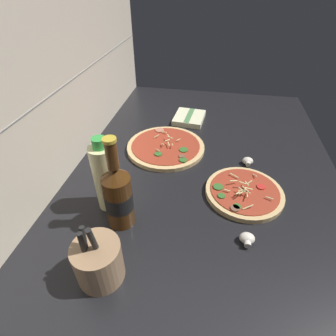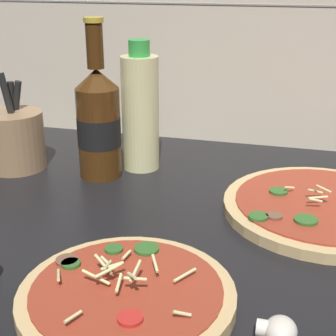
# 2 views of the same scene
# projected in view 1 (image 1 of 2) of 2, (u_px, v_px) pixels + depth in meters

# --- Properties ---
(counter_slab) EXTENTS (1.60, 0.90, 0.03)m
(counter_slab) POSITION_uv_depth(u_px,v_px,m) (202.00, 188.00, 0.86)
(counter_slab) COLOR black
(counter_slab) RESTS_ON ground
(tile_backsplash) EXTENTS (1.60, 0.01, 0.60)m
(tile_backsplash) POSITION_uv_depth(u_px,v_px,m) (50.00, 94.00, 0.74)
(tile_backsplash) COLOR beige
(tile_backsplash) RESTS_ON ground
(pizza_near) EXTENTS (0.24, 0.24, 0.05)m
(pizza_near) POSITION_uv_depth(u_px,v_px,m) (243.00, 192.00, 0.81)
(pizza_near) COLOR tan
(pizza_near) RESTS_ON counter_slab
(pizza_far) EXTENTS (0.30, 0.30, 0.04)m
(pizza_far) POSITION_uv_depth(u_px,v_px,m) (165.00, 147.00, 1.01)
(pizza_far) COLOR tan
(pizza_far) RESTS_ON counter_slab
(beer_bottle) EXTENTS (0.07, 0.07, 0.27)m
(beer_bottle) POSITION_uv_depth(u_px,v_px,m) (117.00, 195.00, 0.67)
(beer_bottle) COLOR #47280F
(beer_bottle) RESTS_ON counter_slab
(oil_bottle) EXTENTS (0.07, 0.07, 0.23)m
(oil_bottle) POSITION_uv_depth(u_px,v_px,m) (105.00, 177.00, 0.72)
(oil_bottle) COLOR beige
(oil_bottle) RESTS_ON counter_slab
(mushroom_left) EXTENTS (0.04, 0.04, 0.03)m
(mushroom_left) POSITION_uv_depth(u_px,v_px,m) (247.00, 161.00, 0.93)
(mushroom_left) COLOR white
(mushroom_left) RESTS_ON counter_slab
(mushroom_right) EXTENTS (0.04, 0.04, 0.03)m
(mushroom_right) POSITION_uv_depth(u_px,v_px,m) (246.00, 239.00, 0.67)
(mushroom_right) COLOR white
(mushroom_right) RESTS_ON counter_slab
(utensil_crock) EXTENTS (0.11, 0.11, 0.17)m
(utensil_crock) POSITION_uv_depth(u_px,v_px,m) (97.00, 261.00, 0.57)
(utensil_crock) COLOR #9E7A56
(utensil_crock) RESTS_ON counter_slab
(dish_towel) EXTENTS (0.16, 0.14, 0.03)m
(dish_towel) POSITION_uv_depth(u_px,v_px,m) (189.00, 118.00, 1.19)
(dish_towel) COLOR beige
(dish_towel) RESTS_ON counter_slab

